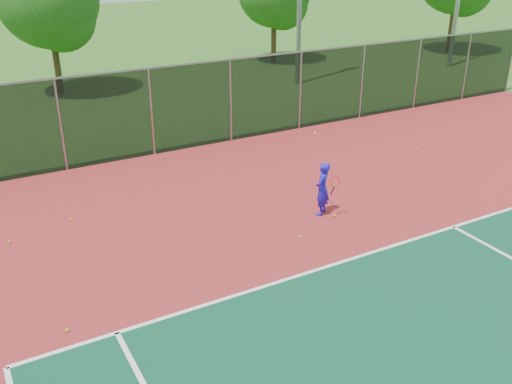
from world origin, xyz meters
TOP-DOWN VIEW (x-y plane):
  - ground at (0.00, 0.00)m, footprint 120.00×120.00m
  - court_apron at (0.00, 2.00)m, footprint 30.00×20.00m
  - fence_back at (0.00, 12.00)m, footprint 30.00×0.06m
  - tennis_player at (-0.59, 5.33)m, footprint 0.65×0.72m
  - practice_ball_0 at (-7.83, 3.52)m, footprint 0.07×0.07m
  - practice_ball_1 at (-1.85, 4.45)m, footprint 0.07×0.07m
  - practice_ball_2 at (5.75, 8.06)m, footprint 0.07×0.07m
  - practice_ball_3 at (-6.71, 8.25)m, footprint 0.07×0.07m
  - practice_ball_4 at (-8.32, 7.75)m, footprint 0.07×0.07m
  - practice_ball_6 at (-0.37, 5.02)m, footprint 0.07×0.07m
  - tree_back_left at (-4.02, 21.98)m, footprint 4.59×4.59m

SIDE VIEW (x-z plane):
  - ground at x=0.00m, z-range 0.00..0.00m
  - court_apron at x=0.00m, z-range 0.00..0.02m
  - practice_ball_0 at x=-7.83m, z-range 0.02..0.09m
  - practice_ball_1 at x=-1.85m, z-range 0.02..0.09m
  - practice_ball_2 at x=5.75m, z-range 0.02..0.09m
  - practice_ball_3 at x=-6.71m, z-range 0.02..0.09m
  - practice_ball_4 at x=-8.32m, z-range 0.02..0.09m
  - practice_ball_6 at x=-0.37m, z-range 0.02..0.09m
  - tennis_player at x=-0.59m, z-range -0.41..1.96m
  - fence_back at x=0.00m, z-range 0.05..3.08m
  - tree_back_left at x=-4.02m, z-range 0.86..7.60m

